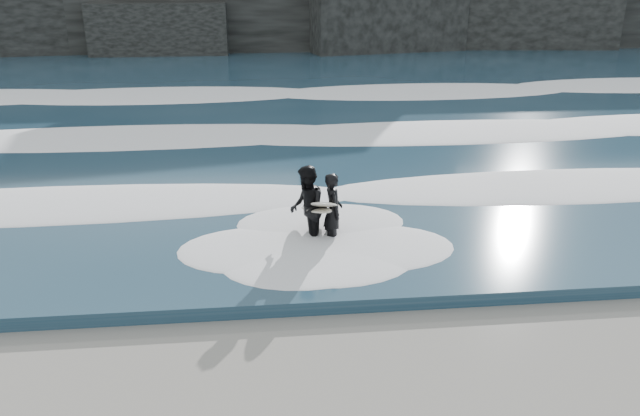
# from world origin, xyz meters

# --- Properties ---
(sea) EXTENTS (90.00, 52.00, 0.30)m
(sea) POSITION_xyz_m (0.00, 29.00, 0.15)
(sea) COLOR #1F3C4F
(sea) RESTS_ON ground
(foam_near) EXTENTS (60.00, 3.20, 0.20)m
(foam_near) POSITION_xyz_m (0.00, 9.00, 0.40)
(foam_near) COLOR white
(foam_near) RESTS_ON sea
(foam_mid) EXTENTS (60.00, 4.00, 0.24)m
(foam_mid) POSITION_xyz_m (0.00, 16.00, 0.42)
(foam_mid) COLOR white
(foam_mid) RESTS_ON sea
(foam_far) EXTENTS (60.00, 4.80, 0.30)m
(foam_far) POSITION_xyz_m (0.00, 25.00, 0.45)
(foam_far) COLOR white
(foam_far) RESTS_ON sea
(surfer_left) EXTENTS (1.07, 2.05, 1.83)m
(surfer_left) POSITION_xyz_m (0.54, 6.20, 0.92)
(surfer_left) COLOR black
(surfer_left) RESTS_ON ground
(surfer_right) EXTENTS (1.34, 2.29, 2.02)m
(surfer_right) POSITION_xyz_m (0.03, 6.16, 1.02)
(surfer_right) COLOR black
(surfer_right) RESTS_ON ground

